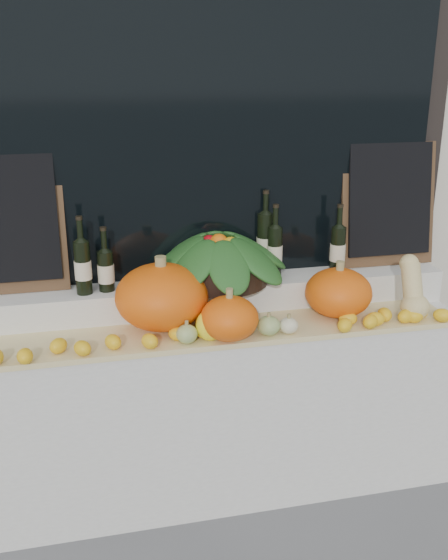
# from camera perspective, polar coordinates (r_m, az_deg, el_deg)

# --- Properties ---
(storefront_facade) EXTENTS (7.00, 0.94, 4.50)m
(storefront_facade) POSITION_cam_1_polar(r_m,az_deg,el_deg) (3.39, -3.25, 22.94)
(storefront_facade) COLOR beige
(storefront_facade) RESTS_ON ground
(display_sill) EXTENTS (2.30, 0.55, 0.88)m
(display_sill) POSITION_cam_1_polar(r_m,az_deg,el_deg) (3.12, -0.31, -11.39)
(display_sill) COLOR silver
(display_sill) RESTS_ON ground
(rear_tier) EXTENTS (2.30, 0.25, 0.16)m
(rear_tier) POSITION_cam_1_polar(r_m,az_deg,el_deg) (3.02, -0.95, -1.47)
(rear_tier) COLOR silver
(rear_tier) RESTS_ON display_sill
(straw_bedding) EXTENTS (2.10, 0.32, 0.02)m
(straw_bedding) POSITION_cam_1_polar(r_m,az_deg,el_deg) (2.80, 0.23, -4.72)
(straw_bedding) COLOR tan
(straw_bedding) RESTS_ON display_sill
(pumpkin_left) EXTENTS (0.50, 0.50, 0.29)m
(pumpkin_left) POSITION_cam_1_polar(r_m,az_deg,el_deg) (2.78, -5.71, -1.51)
(pumpkin_left) COLOR #F15E0C
(pumpkin_left) RESTS_ON straw_bedding
(pumpkin_right) EXTENTS (0.38, 0.38, 0.23)m
(pumpkin_right) POSITION_cam_1_polar(r_m,az_deg,el_deg) (2.95, 10.42, -1.14)
(pumpkin_right) COLOR #F15E0C
(pumpkin_right) RESTS_ON straw_bedding
(pumpkin_center) EXTENTS (0.27, 0.27, 0.19)m
(pumpkin_center) POSITION_cam_1_polar(r_m,az_deg,el_deg) (2.66, 0.50, -3.52)
(pumpkin_center) COLOR #F15E0C
(pumpkin_center) RESTS_ON straw_bedding
(butternut_squash) EXTENTS (0.13, 0.20, 0.29)m
(butternut_squash) POSITION_cam_1_polar(r_m,az_deg,el_deg) (3.02, 16.89, -0.97)
(butternut_squash) COLOR #DAC280
(butternut_squash) RESTS_ON straw_bedding
(decorative_gourds) EXTENTS (0.54, 0.13, 0.16)m
(decorative_gourds) POSITION_cam_1_polar(r_m,az_deg,el_deg) (2.68, 0.53, -4.36)
(decorative_gourds) COLOR #3A6F21
(decorative_gourds) RESTS_ON straw_bedding
(lemon_heap) EXTENTS (2.20, 0.16, 0.06)m
(lemon_heap) POSITION_cam_1_polar(r_m,az_deg,el_deg) (2.69, 0.76, -4.80)
(lemon_heap) COLOR yellow
(lemon_heap) RESTS_ON straw_bedding
(produce_bowl) EXTENTS (0.71, 0.71, 0.24)m
(produce_bowl) POSITION_cam_1_polar(r_m,az_deg,el_deg) (2.95, -0.47, 2.05)
(produce_bowl) COLOR black
(produce_bowl) RESTS_ON rear_tier
(wine_bottle_far_left) EXTENTS (0.08, 0.08, 0.36)m
(wine_bottle_far_left) POSITION_cam_1_polar(r_m,az_deg,el_deg) (2.86, -12.78, 1.21)
(wine_bottle_far_left) COLOR black
(wine_bottle_far_left) RESTS_ON rear_tier
(wine_bottle_near_left) EXTENTS (0.08, 0.08, 0.30)m
(wine_bottle_near_left) POSITION_cam_1_polar(r_m,az_deg,el_deg) (2.89, -10.75, 0.90)
(wine_bottle_near_left) COLOR black
(wine_bottle_near_left) RESTS_ON rear_tier
(wine_bottle_tall) EXTENTS (0.08, 0.08, 0.41)m
(wine_bottle_tall) POSITION_cam_1_polar(r_m,az_deg,el_deg) (3.07, 3.76, 3.43)
(wine_bottle_tall) COLOR black
(wine_bottle_tall) RESTS_ON rear_tier
(wine_bottle_near_right) EXTENTS (0.08, 0.08, 0.36)m
(wine_bottle_near_right) POSITION_cam_1_polar(r_m,az_deg,el_deg) (3.04, 4.65, 2.70)
(wine_bottle_near_right) COLOR black
(wine_bottle_near_right) RESTS_ON rear_tier
(wine_bottle_far_right) EXTENTS (0.08, 0.08, 0.35)m
(wine_bottle_far_right) POSITION_cam_1_polar(r_m,az_deg,el_deg) (3.12, 10.35, 2.79)
(wine_bottle_far_right) COLOR black
(wine_bottle_far_right) RESTS_ON rear_tier
(chalkboard_left) EXTENTS (0.50, 0.11, 0.62)m
(chalkboard_left) POSITION_cam_1_polar(r_m,az_deg,el_deg) (2.93, -19.24, 4.98)
(chalkboard_left) COLOR #4C331E
(chalkboard_left) RESTS_ON rear_tier
(chalkboard_right) EXTENTS (0.50, 0.11, 0.62)m
(chalkboard_right) POSITION_cam_1_polar(r_m,az_deg,el_deg) (3.27, 14.86, 6.86)
(chalkboard_right) COLOR #4C331E
(chalkboard_right) RESTS_ON rear_tier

